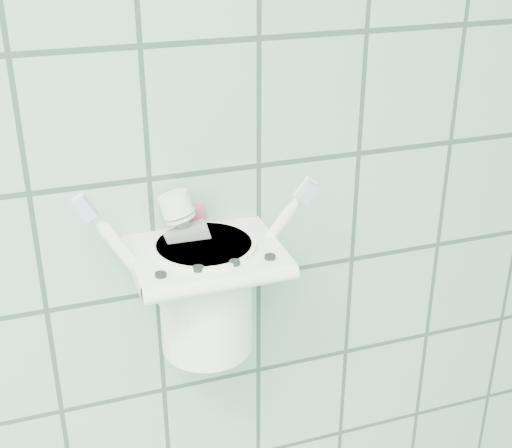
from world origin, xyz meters
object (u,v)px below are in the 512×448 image
(holder_bracket, at_px, (206,257))
(cup, at_px, (206,292))
(toothbrush_orange, at_px, (201,242))
(toothpaste_tube, at_px, (221,257))
(toothbrush_pink, at_px, (200,260))
(toothbrush_blue, at_px, (195,228))

(holder_bracket, distance_m, cup, 0.04)
(holder_bracket, relative_size, toothbrush_orange, 0.76)
(toothbrush_orange, bearing_deg, cup, -96.44)
(toothpaste_tube, bearing_deg, toothbrush_pink, -149.59)
(toothpaste_tube, bearing_deg, holder_bracket, -173.12)
(cup, bearing_deg, toothbrush_pink, -117.68)
(toothbrush_blue, bearing_deg, toothpaste_tube, -18.31)
(holder_bracket, height_order, toothbrush_pink, toothbrush_pink)
(cup, distance_m, toothbrush_blue, 0.06)
(holder_bracket, xyz_separation_m, cup, (-0.00, 0.00, -0.04))
(cup, height_order, toothbrush_pink, toothbrush_pink)
(cup, height_order, toothbrush_orange, toothbrush_orange)
(toothbrush_orange, relative_size, toothpaste_tube, 1.09)
(toothpaste_tube, bearing_deg, toothbrush_orange, 117.32)
(toothbrush_pink, bearing_deg, toothbrush_blue, 93.88)
(toothbrush_blue, xyz_separation_m, toothpaste_tube, (0.02, -0.01, -0.03))
(toothbrush_blue, bearing_deg, cup, -50.09)
(cup, distance_m, toothbrush_pink, 0.05)
(toothbrush_blue, distance_m, toothbrush_orange, 0.02)
(cup, relative_size, toothbrush_pink, 0.62)
(holder_bracket, bearing_deg, toothbrush_blue, 106.63)
(holder_bracket, distance_m, toothpaste_tube, 0.02)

